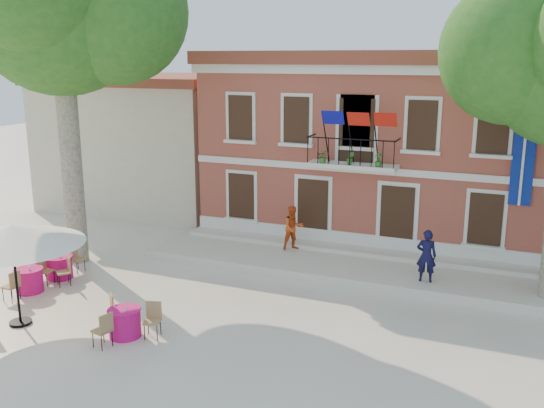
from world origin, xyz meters
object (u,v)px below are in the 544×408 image
Objects in this scene: pedestrian_orange at (293,228)px; cafe_table_1 at (125,321)px; patio_umbrella at (11,235)px; plane_tree_west at (59,5)px; cafe_table_0 at (59,266)px; cafe_table_3 at (29,279)px; pedestrian_navy at (426,256)px.

cafe_table_1 is (-1.77, -7.92, -0.70)m from pedestrian_orange.
plane_tree_west is at bearing 113.29° from patio_umbrella.
cafe_table_3 is (-0.02, -1.34, -0.01)m from cafe_table_0.
pedestrian_orange is 8.28m from cafe_table_0.
cafe_table_1 is 4.92m from cafe_table_3.
pedestrian_orange is (4.96, 8.41, -1.45)m from patio_umbrella.
patio_umbrella is 3.27m from cafe_table_3.
plane_tree_west is 7.32× the size of pedestrian_orange.
cafe_table_3 is at bearing 16.19° from pedestrian_navy.
cafe_table_3 is (0.62, -3.05, -8.53)m from plane_tree_west.
cafe_table_0 and cafe_table_3 have the same top height.
cafe_table_1 is (4.68, -2.78, 0.00)m from cafe_table_0.
cafe_table_1 is at bearing 36.06° from pedestrian_navy.
cafe_table_3 is at bearing 162.96° from cafe_table_1.
pedestrian_orange is 0.91× the size of cafe_table_1.
plane_tree_west is 7.09× the size of pedestrian_navy.
plane_tree_west is 8.71m from cafe_table_0.
pedestrian_orange is 0.86× the size of cafe_table_3.
cafe_table_1 is (-6.84, -6.46, -0.73)m from pedestrian_navy.
patio_umbrella is at bearing -51.81° from cafe_table_3.
plane_tree_west is at bearing 162.12° from pedestrian_orange.
cafe_table_0 is (0.65, -1.70, -8.52)m from plane_tree_west.
plane_tree_west is at bearing 139.89° from cafe_table_1.
cafe_table_0 is 1.34m from cafe_table_3.
plane_tree_west is 8.36m from patio_umbrella.
pedestrian_navy is 0.94× the size of cafe_table_1.
plane_tree_west reaches higher than pedestrian_navy.
cafe_table_3 is (-11.54, -5.02, -0.73)m from pedestrian_navy.
patio_umbrella is 2.11× the size of cafe_table_1.
cafe_table_3 is at bearing 128.19° from patio_umbrella.
patio_umbrella reaches higher than cafe_table_3.
pedestrian_navy is 1.03× the size of pedestrian_orange.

